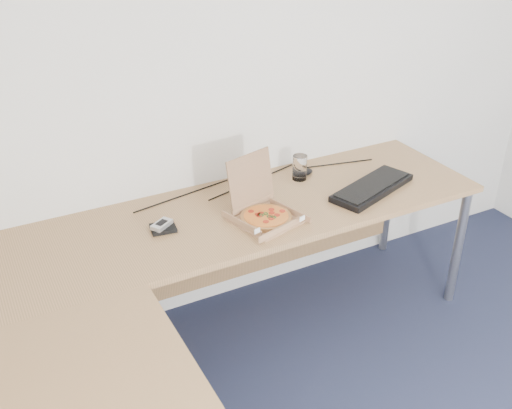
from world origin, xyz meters
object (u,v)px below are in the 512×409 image
drinking_glass (300,167)px  keyboard (372,188)px  desk (209,284)px  pizza_box (264,213)px  wallet (163,228)px

drinking_glass → keyboard: bearing=-47.9°
desk → pizza_box: bearing=36.2°
desk → keyboard: bearing=16.5°
wallet → pizza_box: bearing=-8.5°
desk → drinking_glass: drinking_glass is taller
desk → wallet: bearing=93.8°
desk → pizza_box: size_ratio=8.11×
pizza_box → drinking_glass: size_ratio=2.32×
pizza_box → keyboard: pizza_box is taller
drinking_glass → wallet: size_ratio=1.20×
desk → drinking_glass: 0.98m
pizza_box → drinking_glass: (0.36, 0.29, 0.03)m
desk → drinking_glass: (0.78, 0.59, 0.10)m
desk → wallet: (-0.03, 0.44, 0.04)m
desk → wallet: wallet is taller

